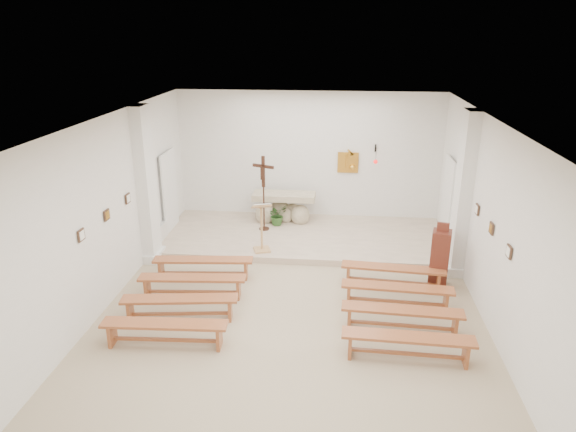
# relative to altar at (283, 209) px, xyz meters

# --- Properties ---
(ground) EXTENTS (7.00, 10.00, 0.00)m
(ground) POSITION_rel_altar_xyz_m (0.62, -4.40, -0.47)
(ground) COLOR tan
(ground) RESTS_ON ground
(wall_left) EXTENTS (0.02, 10.00, 3.50)m
(wall_left) POSITION_rel_altar_xyz_m (-2.87, -4.40, 1.28)
(wall_left) COLOR white
(wall_left) RESTS_ON ground
(wall_right) EXTENTS (0.02, 10.00, 3.50)m
(wall_right) POSITION_rel_altar_xyz_m (4.11, -4.40, 1.28)
(wall_right) COLOR white
(wall_right) RESTS_ON ground
(wall_back) EXTENTS (7.00, 0.02, 3.50)m
(wall_back) POSITION_rel_altar_xyz_m (0.62, 0.59, 1.28)
(wall_back) COLOR white
(wall_back) RESTS_ON ground
(ceiling) EXTENTS (7.00, 10.00, 0.02)m
(ceiling) POSITION_rel_altar_xyz_m (0.62, -4.40, 3.02)
(ceiling) COLOR silver
(ceiling) RESTS_ON wall_back
(sanctuary_platform) EXTENTS (6.98, 3.00, 0.15)m
(sanctuary_platform) POSITION_rel_altar_xyz_m (0.62, -0.90, -0.40)
(sanctuary_platform) COLOR beige
(sanctuary_platform) RESTS_ON ground
(pilaster_left) EXTENTS (0.26, 0.55, 3.50)m
(pilaster_left) POSITION_rel_altar_xyz_m (-2.75, -2.40, 1.28)
(pilaster_left) COLOR white
(pilaster_left) RESTS_ON ground
(pilaster_right) EXTENTS (0.26, 0.55, 3.50)m
(pilaster_right) POSITION_rel_altar_xyz_m (3.99, -2.40, 1.28)
(pilaster_right) COLOR white
(pilaster_right) RESTS_ON ground
(gold_wall_relief) EXTENTS (0.55, 0.04, 0.55)m
(gold_wall_relief) POSITION_rel_altar_xyz_m (1.67, 0.56, 1.18)
(gold_wall_relief) COLOR gold
(gold_wall_relief) RESTS_ON wall_back
(sanctuary_lamp) EXTENTS (0.11, 0.36, 0.44)m
(sanctuary_lamp) POSITION_rel_altar_xyz_m (2.37, 0.31, 1.34)
(sanctuary_lamp) COLOR black
(sanctuary_lamp) RESTS_ON wall_back
(station_frame_left_front) EXTENTS (0.03, 0.20, 0.20)m
(station_frame_left_front) POSITION_rel_altar_xyz_m (-2.85, -5.20, 1.25)
(station_frame_left_front) COLOR #402A1C
(station_frame_left_front) RESTS_ON wall_left
(station_frame_left_mid) EXTENTS (0.03, 0.20, 0.20)m
(station_frame_left_mid) POSITION_rel_altar_xyz_m (-2.85, -4.20, 1.25)
(station_frame_left_mid) COLOR #402A1C
(station_frame_left_mid) RESTS_ON wall_left
(station_frame_left_rear) EXTENTS (0.03, 0.20, 0.20)m
(station_frame_left_rear) POSITION_rel_altar_xyz_m (-2.85, -3.20, 1.25)
(station_frame_left_rear) COLOR #402A1C
(station_frame_left_rear) RESTS_ON wall_left
(station_frame_right_front) EXTENTS (0.03, 0.20, 0.20)m
(station_frame_right_front) POSITION_rel_altar_xyz_m (4.09, -5.20, 1.25)
(station_frame_right_front) COLOR #402A1C
(station_frame_right_front) RESTS_ON wall_right
(station_frame_right_mid) EXTENTS (0.03, 0.20, 0.20)m
(station_frame_right_mid) POSITION_rel_altar_xyz_m (4.09, -4.20, 1.25)
(station_frame_right_mid) COLOR #402A1C
(station_frame_right_mid) RESTS_ON wall_right
(station_frame_right_rear) EXTENTS (0.03, 0.20, 0.20)m
(station_frame_right_rear) POSITION_rel_altar_xyz_m (4.09, -3.20, 1.25)
(station_frame_right_rear) COLOR #402A1C
(station_frame_right_rear) RESTS_ON wall_right
(radiator_left) EXTENTS (0.10, 0.85, 0.52)m
(radiator_left) POSITION_rel_altar_xyz_m (-2.81, -1.70, -0.20)
(radiator_left) COLOR silver
(radiator_left) RESTS_ON ground
(radiator_right) EXTENTS (0.10, 0.85, 0.52)m
(radiator_right) POSITION_rel_altar_xyz_m (4.05, -1.70, -0.20)
(radiator_right) COLOR silver
(radiator_right) RESTS_ON ground
(altar) EXTENTS (1.64, 0.75, 0.84)m
(altar) POSITION_rel_altar_xyz_m (0.00, 0.00, 0.00)
(altar) COLOR beige
(altar) RESTS_ON sanctuary_platform
(lectern) EXTENTS (0.51, 0.46, 1.20)m
(lectern) POSITION_rel_altar_xyz_m (-0.28, -2.02, 0.27)
(lectern) COLOR tan
(lectern) RESTS_ON sanctuary_platform
(crucifix_stand) EXTENTS (0.56, 0.26, 1.92)m
(crucifix_stand) POSITION_rel_altar_xyz_m (-0.42, -0.68, 0.78)
(crucifix_stand) COLOR #381E12
(crucifix_stand) RESTS_ON sanctuary_platform
(potted_plant) EXTENTS (0.66, 0.65, 0.55)m
(potted_plant) POSITION_rel_altar_xyz_m (-0.12, -0.31, -0.05)
(potted_plant) COLOR #2C5522
(potted_plant) RESTS_ON sanctuary_platform
(donation_pedestal) EXTENTS (0.44, 0.44, 1.37)m
(donation_pedestal) POSITION_rel_altar_xyz_m (3.53, -3.04, 0.13)
(donation_pedestal) COLOR #5C261A
(donation_pedestal) RESTS_ON ground
(bench_left_front) EXTENTS (2.10, 0.51, 0.44)m
(bench_left_front) POSITION_rel_altar_xyz_m (-1.35, -3.22, -0.14)
(bench_left_front) COLOR #B05E33
(bench_left_front) RESTS_ON ground
(bench_right_front) EXTENTS (2.10, 0.51, 0.44)m
(bench_right_front) POSITION_rel_altar_xyz_m (2.59, -3.22, -0.14)
(bench_right_front) COLOR #B05E33
(bench_right_front) RESTS_ON ground
(bench_left_second) EXTENTS (2.10, 0.49, 0.44)m
(bench_left_second) POSITION_rel_altar_xyz_m (-1.35, -4.05, -0.14)
(bench_left_second) COLOR #B05E33
(bench_left_second) RESTS_ON ground
(bench_right_second) EXTENTS (2.10, 0.46, 0.44)m
(bench_right_second) POSITION_rel_altar_xyz_m (2.59, -4.05, -0.14)
(bench_right_second) COLOR #B05E33
(bench_right_second) RESTS_ON ground
(bench_left_third) EXTENTS (2.11, 0.59, 0.44)m
(bench_left_third) POSITION_rel_altar_xyz_m (-1.35, -4.89, -0.14)
(bench_left_third) COLOR #B05E33
(bench_left_third) RESTS_ON ground
(bench_right_third) EXTENTS (2.10, 0.44, 0.44)m
(bench_right_third) POSITION_rel_altar_xyz_m (2.59, -4.89, -0.14)
(bench_right_third) COLOR #B05E33
(bench_right_third) RESTS_ON ground
(bench_left_fourth) EXTENTS (2.10, 0.43, 0.44)m
(bench_left_fourth) POSITION_rel_altar_xyz_m (-1.35, -5.72, -0.14)
(bench_left_fourth) COLOR #B05E33
(bench_left_fourth) RESTS_ON ground
(bench_right_fourth) EXTENTS (2.10, 0.41, 0.44)m
(bench_right_fourth) POSITION_rel_altar_xyz_m (2.59, -5.72, -0.14)
(bench_right_fourth) COLOR #B05E33
(bench_right_fourth) RESTS_ON ground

